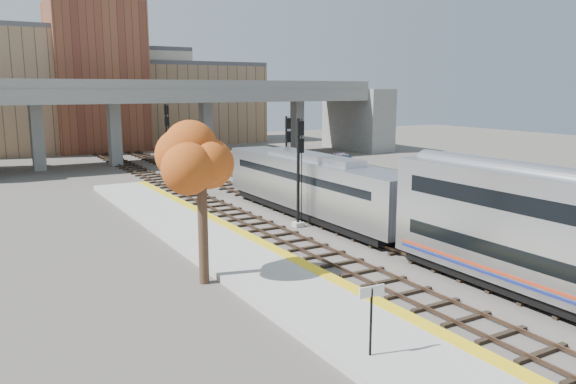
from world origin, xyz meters
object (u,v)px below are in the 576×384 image
signal_mast_far (167,140)px  tree (201,164)px  car_a (330,177)px  car_c (344,160)px  car_b (316,168)px  locomotive (312,184)px  signal_mast_mid (287,159)px  signal_mast_near (299,175)px

signal_mast_far → tree: (-9.00, -32.23, 1.86)m
car_a → car_c: size_ratio=0.72×
car_a → car_b: car_a is taller
locomotive → car_a: size_ratio=5.86×
car_b → signal_mast_mid: bearing=-126.6°
locomotive → car_a: (8.92, 10.94, -1.68)m
tree → locomotive: bearing=37.1°
signal_mast_near → car_c: size_ratio=1.50×
car_c → car_a: bearing=-114.6°
car_c → tree: bearing=-117.2°
signal_mast_mid → signal_mast_near: bearing=-115.6°
signal_mast_near → tree: (-9.00, -6.70, 2.05)m
locomotive → signal_mast_far: 23.97m
signal_mast_mid → car_b: (9.29, 9.95, -2.50)m
signal_mast_far → car_b: (13.39, -7.03, -2.92)m
signal_mast_far → car_a: signal_mast_far is taller
signal_mast_near → signal_mast_mid: (4.10, 8.55, -0.22)m
locomotive → signal_mast_near: bearing=-141.2°
signal_mast_near → car_b: bearing=54.1°
signal_mast_near → car_b: 23.00m
signal_mast_mid → signal_mast_far: bearing=103.6°
signal_mast_near → signal_mast_mid: size_ratio=1.05×
locomotive → car_a: locomotive is taller
locomotive → tree: 14.25m
signal_mast_far → locomotive: bearing=-85.0°
signal_mast_far → car_a: bearing=-49.5°
tree → car_c: tree is taller
locomotive → car_a: bearing=50.8°
signal_mast_mid → tree: tree is taller
locomotive → signal_mast_mid: signal_mast_mid is taller
tree → signal_mast_near: bearing=36.7°
signal_mast_mid → tree: size_ratio=0.89×
signal_mast_near → tree: size_ratio=0.94×
signal_mast_far → car_a: 17.22m
signal_mast_far → car_b: 15.40m
signal_mast_near → signal_mast_far: size_ratio=0.96×
signal_mast_far → car_c: bearing=-12.7°
signal_mast_near → signal_mast_far: (0.00, 25.53, 0.20)m
signal_mast_mid → car_a: bearing=30.5°
car_a → car_b: (2.37, 5.88, -0.01)m
car_b → car_c: (5.52, 2.77, 0.11)m
signal_mast_mid → signal_mast_far: signal_mast_far is taller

